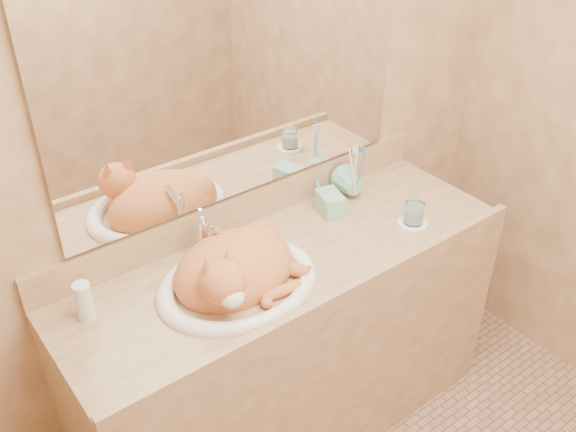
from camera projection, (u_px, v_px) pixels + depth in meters
wall_back at (239, 121)px, 2.12m from camera, size 2.40×0.02×2.50m
vanity_counter at (289, 348)px, 2.39m from camera, size 1.60×0.55×0.85m
mirror at (239, 81)px, 2.03m from camera, size 1.30×0.02×0.80m
sink_basin at (237, 265)px, 1.99m from camera, size 0.56×0.48×0.16m
faucet at (203, 234)px, 2.12m from camera, size 0.05×0.12×0.17m
cat at (235, 268)px, 2.00m from camera, size 0.43×0.35×0.23m
soap_dispenser at (338, 200)px, 2.29m from camera, size 0.10×0.10×0.18m
toothbrush_cup at (356, 190)px, 2.42m from camera, size 0.13×0.13×0.10m
toothbrushes at (357, 169)px, 2.37m from camera, size 0.04×0.04×0.24m
saucer at (413, 223)px, 2.32m from camera, size 0.11×0.11×0.01m
water_glass at (414, 213)px, 2.29m from camera, size 0.07×0.07×0.08m
lotion_bottle at (84, 301)px, 1.88m from camera, size 0.05×0.05×0.13m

